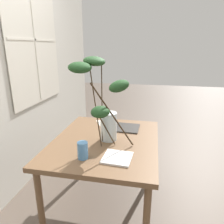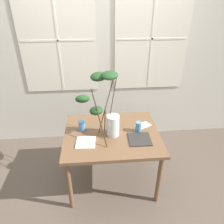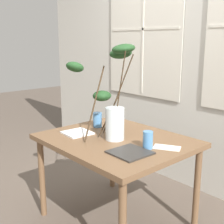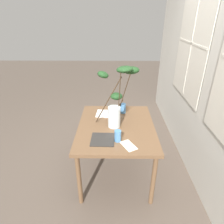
{
  "view_description": "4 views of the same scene",
  "coord_description": "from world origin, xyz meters",
  "views": [
    {
      "loc": [
        -1.66,
        -0.39,
        1.54
      ],
      "look_at": [
        -0.04,
        -0.07,
        1.01
      ],
      "focal_mm": 33.3,
      "sensor_mm": 36.0,
      "label": 1
    },
    {
      "loc": [
        -0.17,
        -2.03,
        2.2
      ],
      "look_at": [
        -0.0,
        -0.07,
        1.07
      ],
      "focal_mm": 33.94,
      "sensor_mm": 36.0,
      "label": 2
    },
    {
      "loc": [
        1.67,
        -1.52,
        1.48
      ],
      "look_at": [
        -0.02,
        -0.02,
        0.95
      ],
      "focal_mm": 48.38,
      "sensor_mm": 36.0,
      "label": 3
    },
    {
      "loc": [
        2.04,
        -0.02,
        1.96
      ],
      "look_at": [
        -0.02,
        -0.05,
        0.91
      ],
      "focal_mm": 31.27,
      "sensor_mm": 36.0,
      "label": 4
    }
  ],
  "objects": [
    {
      "name": "ground",
      "position": [
        0.0,
        0.0,
        0.0
      ],
      "size": [
        14.0,
        14.0,
        0.0
      ],
      "primitive_type": "plane",
      "color": "brown"
    },
    {
      "name": "back_wall_with_windows",
      "position": [
        0.0,
        1.06,
        1.39
      ],
      "size": [
        4.8,
        0.14,
        2.76
      ],
      "color": "beige",
      "rests_on": "ground"
    },
    {
      "name": "dining_table",
      "position": [
        0.0,
        0.0,
        0.66
      ],
      "size": [
        1.12,
        0.92,
        0.73
      ],
      "color": "brown",
      "rests_on": "ground"
    },
    {
      "name": "vase_with_branches",
      "position": [
        -0.07,
        0.01,
        1.1
      ],
      "size": [
        0.49,
        0.56,
        0.74
      ],
      "color": "silver",
      "rests_on": "dining_table"
    },
    {
      "name": "drinking_glass_blue_left",
      "position": [
        -0.35,
        0.09,
        0.8
      ],
      "size": [
        0.08,
        0.08,
        0.13
      ],
      "primitive_type": "cylinder",
      "color": "#4C84BC",
      "rests_on": "dining_table"
    },
    {
      "name": "drinking_glass_blue_right",
      "position": [
        0.32,
        0.01,
        0.8
      ],
      "size": [
        0.07,
        0.07,
        0.13
      ],
      "primitive_type": "cylinder",
      "color": "#4C84BC",
      "rests_on": "dining_table"
    },
    {
      "name": "plate_square_left",
      "position": [
        -0.3,
        -0.16,
        0.74
      ],
      "size": [
        0.22,
        0.22,
        0.01
      ],
      "primitive_type": "cube",
      "rotation": [
        0.0,
        0.0,
        -0.06
      ],
      "color": "white",
      "rests_on": "dining_table"
    },
    {
      "name": "plate_square_right",
      "position": [
        0.3,
        -0.15,
        0.74
      ],
      "size": [
        0.25,
        0.25,
        0.01
      ],
      "primitive_type": "cube",
      "rotation": [
        0.0,
        0.0,
        -0.02
      ],
      "color": "#2D2B28",
      "rests_on": "dining_table"
    },
    {
      "name": "napkin_folded",
      "position": [
        0.4,
        0.13,
        0.74
      ],
      "size": [
        0.22,
        0.19,
        0.0
      ],
      "primitive_type": "cube",
      "rotation": [
        0.0,
        0.0,
        0.5
      ],
      "color": "silver",
      "rests_on": "dining_table"
    }
  ]
}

